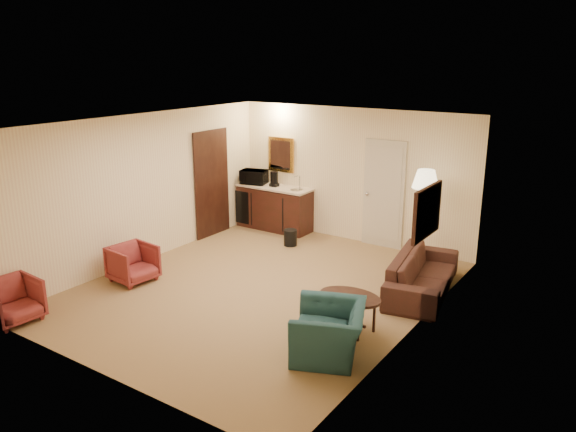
% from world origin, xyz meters
% --- Properties ---
extents(ground, '(6.00, 6.00, 0.00)m').
position_xyz_m(ground, '(0.00, 0.00, 0.00)').
color(ground, '#9C7B4F').
rests_on(ground, ground).
extents(room_walls, '(5.02, 6.01, 2.61)m').
position_xyz_m(room_walls, '(-0.10, 0.77, 1.72)').
color(room_walls, '#F9E9BB').
rests_on(room_walls, ground).
extents(wetbar_cabinet, '(1.64, 0.58, 0.92)m').
position_xyz_m(wetbar_cabinet, '(-1.65, 2.72, 0.46)').
color(wetbar_cabinet, '#391512').
rests_on(wetbar_cabinet, ground).
extents(sofa, '(0.94, 2.12, 0.80)m').
position_xyz_m(sofa, '(2.15, 1.30, 0.40)').
color(sofa, black).
rests_on(sofa, ground).
extents(teal_armchair, '(0.95, 1.13, 0.84)m').
position_xyz_m(teal_armchair, '(1.90, -1.16, 0.42)').
color(teal_armchair, '#1C4446').
rests_on(teal_armchair, ground).
extents(rose_chair_near, '(0.67, 0.71, 0.67)m').
position_xyz_m(rose_chair_near, '(-1.90, -0.90, 0.33)').
color(rose_chair_near, maroon).
rests_on(rose_chair_near, ground).
extents(rose_chair_far, '(0.65, 0.69, 0.67)m').
position_xyz_m(rose_chair_far, '(-2.15, -2.80, 0.33)').
color(rose_chair_far, maroon).
rests_on(rose_chair_far, ground).
extents(coffee_table, '(0.95, 0.72, 0.49)m').
position_xyz_m(coffee_table, '(1.80, -0.44, 0.25)').
color(coffee_table, black).
rests_on(coffee_table, ground).
extents(floor_lamp, '(0.50, 0.50, 1.71)m').
position_xyz_m(floor_lamp, '(1.70, 2.40, 0.85)').
color(floor_lamp, '#B38B3B').
rests_on(floor_lamp, ground).
extents(waste_bin, '(0.27, 0.27, 0.31)m').
position_xyz_m(waste_bin, '(-0.77, 2.00, 0.16)').
color(waste_bin, black).
rests_on(waste_bin, ground).
extents(microwave, '(0.59, 0.42, 0.36)m').
position_xyz_m(microwave, '(-2.15, 2.68, 1.10)').
color(microwave, black).
rests_on(microwave, wetbar_cabinet).
extents(coffee_maker, '(0.19, 0.19, 0.31)m').
position_xyz_m(coffee_maker, '(-1.65, 2.72, 1.07)').
color(coffee_maker, black).
rests_on(coffee_maker, wetbar_cabinet).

